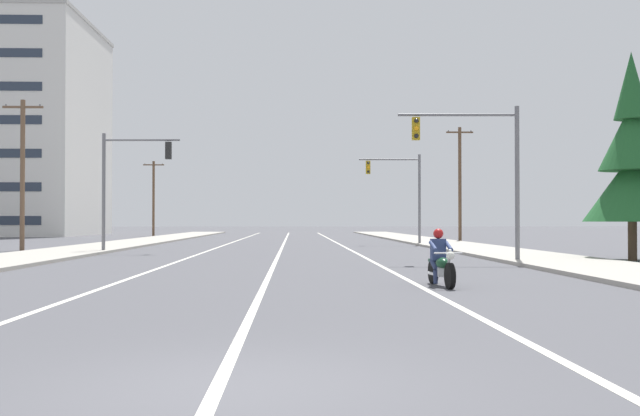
{
  "coord_description": "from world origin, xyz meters",
  "views": [
    {
      "loc": [
        0.64,
        -7.54,
        1.67
      ],
      "look_at": [
        1.74,
        24.67,
        2.21
      ],
      "focal_mm": 42.05,
      "sensor_mm": 36.0,
      "label": 1
    }
  ],
  "objects": [
    {
      "name": "ground_plane",
      "position": [
        0.0,
        0.0,
        0.0
      ],
      "size": [
        400.0,
        400.0,
        0.0
      ],
      "primitive_type": "plane",
      "color": "#47474C"
    },
    {
      "name": "lane_stripe_center",
      "position": [
        -0.13,
        45.0,
        0.0
      ],
      "size": [
        0.16,
        100.0,
        0.01
      ],
      "primitive_type": "cube",
      "color": "beige",
      "rests_on": "ground"
    },
    {
      "name": "lane_stripe_left",
      "position": [
        -4.09,
        45.0,
        0.0
      ],
      "size": [
        0.16,
        100.0,
        0.01
      ],
      "primitive_type": "cube",
      "color": "beige",
      "rests_on": "ground"
    },
    {
      "name": "lane_stripe_right",
      "position": [
        3.81,
        45.0,
        0.0
      ],
      "size": [
        0.16,
        100.0,
        0.01
      ],
      "primitive_type": "cube",
      "color": "beige",
      "rests_on": "ground"
    },
    {
      "name": "sidewalk_kerb_right",
      "position": [
        10.99,
        40.0,
        0.07
      ],
      "size": [
        4.4,
        110.0,
        0.14
      ],
      "primitive_type": "cube",
      "color": "#9E998E",
      "rests_on": "ground"
    },
    {
      "name": "sidewalk_kerb_left",
      "position": [
        -10.99,
        40.0,
        0.07
      ],
      "size": [
        4.4,
        110.0,
        0.14
      ],
      "primitive_type": "cube",
      "color": "#9E998E",
      "rests_on": "ground"
    },
    {
      "name": "motorcycle_with_rider",
      "position": [
        4.34,
        11.33,
        0.59
      ],
      "size": [
        0.7,
        2.19,
        1.46
      ],
      "color": "black",
      "rests_on": "ground"
    },
    {
      "name": "traffic_signal_near_right",
      "position": [
        8.08,
        21.76,
        4.09
      ],
      "size": [
        4.81,
        0.37,
        6.2
      ],
      "color": "slate",
      "rests_on": "ground"
    },
    {
      "name": "traffic_signal_near_left",
      "position": [
        -8.14,
        31.59,
        4.05
      ],
      "size": [
        4.05,
        0.4,
        6.2
      ],
      "color": "slate",
      "rests_on": "ground"
    },
    {
      "name": "traffic_signal_mid_right",
      "position": [
        8.01,
        43.37,
        4.06
      ],
      "size": [
        4.24,
        0.37,
        6.2
      ],
      "color": "slate",
      "rests_on": "ground"
    },
    {
      "name": "utility_pole_left_near",
      "position": [
        -14.53,
        34.68,
        4.42
      ],
      "size": [
        2.23,
        0.26,
        8.41
      ],
      "color": "brown",
      "rests_on": "ground"
    },
    {
      "name": "utility_pole_right_far",
      "position": [
        13.76,
        51.32,
        4.75
      ],
      "size": [
        2.14,
        0.26,
        9.08
      ],
      "color": "brown",
      "rests_on": "ground"
    },
    {
      "name": "utility_pole_left_far",
      "position": [
        -14.62,
        73.99,
        4.27
      ],
      "size": [
        2.24,
        0.26,
        8.1
      ],
      "color": "brown",
      "rests_on": "ground"
    },
    {
      "name": "conifer_tree_right_verge_near",
      "position": [
        14.69,
        23.11,
        4.0
      ],
      "size": [
        3.97,
        3.97,
        8.73
      ],
      "color": "#4C3828",
      "rests_on": "ground"
    }
  ]
}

